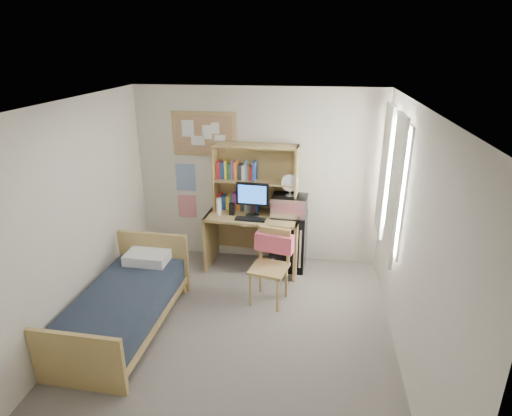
# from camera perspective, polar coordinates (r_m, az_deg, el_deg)

# --- Properties ---
(floor) EXTENTS (3.60, 4.20, 0.02)m
(floor) POSITION_cam_1_polar(r_m,az_deg,el_deg) (5.07, -3.14, -17.30)
(floor) COLOR gray
(floor) RESTS_ON ground
(ceiling) EXTENTS (3.60, 4.20, 0.02)m
(ceiling) POSITION_cam_1_polar(r_m,az_deg,el_deg) (4.02, -3.89, 13.34)
(ceiling) COLOR silver
(ceiling) RESTS_ON wall_back
(wall_back) EXTENTS (3.60, 0.04, 2.60)m
(wall_back) POSITION_cam_1_polar(r_m,az_deg,el_deg) (6.32, 0.24, 4.18)
(wall_back) COLOR white
(wall_back) RESTS_ON floor
(wall_front) EXTENTS (3.60, 0.04, 2.60)m
(wall_front) POSITION_cam_1_polar(r_m,az_deg,el_deg) (2.70, -12.92, -22.55)
(wall_front) COLOR white
(wall_front) RESTS_ON floor
(wall_left) EXTENTS (0.04, 4.20, 2.60)m
(wall_left) POSITION_cam_1_polar(r_m,az_deg,el_deg) (5.04, -24.00, -2.24)
(wall_left) COLOR white
(wall_left) RESTS_ON floor
(wall_right) EXTENTS (0.04, 4.20, 2.60)m
(wall_right) POSITION_cam_1_polar(r_m,az_deg,el_deg) (4.42, 20.16, -4.88)
(wall_right) COLOR white
(wall_right) RESTS_ON floor
(window_unit) EXTENTS (0.10, 1.40, 1.70)m
(window_unit) POSITION_cam_1_polar(r_m,az_deg,el_deg) (5.41, 17.63, 3.53)
(window_unit) COLOR white
(window_unit) RESTS_ON wall_right
(curtain_left) EXTENTS (0.04, 0.55, 1.70)m
(curtain_left) POSITION_cam_1_polar(r_m,az_deg,el_deg) (5.02, 17.97, 2.20)
(curtain_left) COLOR white
(curtain_left) RESTS_ON wall_right
(curtain_right) EXTENTS (0.04, 0.55, 1.70)m
(curtain_right) POSITION_cam_1_polar(r_m,az_deg,el_deg) (5.78, 16.75, 4.73)
(curtain_right) COLOR white
(curtain_right) RESTS_ON wall_right
(bulletin_board) EXTENTS (0.94, 0.03, 0.64)m
(bulletin_board) POSITION_cam_1_polar(r_m,az_deg,el_deg) (6.31, -6.92, 9.79)
(bulletin_board) COLOR tan
(bulletin_board) RESTS_ON wall_back
(poster_wave) EXTENTS (0.30, 0.01, 0.42)m
(poster_wave) POSITION_cam_1_polar(r_m,az_deg,el_deg) (6.56, -9.36, 4.07)
(poster_wave) COLOR #27579F
(poster_wave) RESTS_ON wall_back
(poster_japan) EXTENTS (0.28, 0.01, 0.36)m
(poster_japan) POSITION_cam_1_polar(r_m,az_deg,el_deg) (6.71, -9.13, 0.23)
(poster_japan) COLOR red
(poster_japan) RESTS_ON wall_back
(desk) EXTENTS (1.38, 0.76, 0.84)m
(desk) POSITION_cam_1_polar(r_m,az_deg,el_deg) (6.32, -0.35, -4.42)
(desk) COLOR tan
(desk) RESTS_ON floor
(desk_chair) EXTENTS (0.58, 0.58, 0.97)m
(desk_chair) POSITION_cam_1_polar(r_m,az_deg,el_deg) (5.46, 1.74, -8.01)
(desk_chair) COLOR tan
(desk_chair) RESTS_ON floor
(mini_fridge) EXTENTS (0.53, 0.53, 0.85)m
(mini_fridge) POSITION_cam_1_polar(r_m,az_deg,el_deg) (6.35, 4.38, -4.33)
(mini_fridge) COLOR black
(mini_fridge) RESTS_ON floor
(bed) EXTENTS (0.98, 1.86, 0.50)m
(bed) POSITION_cam_1_polar(r_m,az_deg,el_deg) (5.30, -17.23, -13.01)
(bed) COLOR #1B2332
(bed) RESTS_ON floor
(hutch) EXTENTS (1.23, 0.39, 0.99)m
(hutch) POSITION_cam_1_polar(r_m,az_deg,el_deg) (6.12, -0.08, 3.92)
(hutch) COLOR tan
(hutch) RESTS_ON desk
(monitor) EXTENTS (0.46, 0.07, 0.49)m
(monitor) POSITION_cam_1_polar(r_m,az_deg,el_deg) (6.01, -0.49, 1.06)
(monitor) COLOR black
(monitor) RESTS_ON desk
(keyboard) EXTENTS (0.43, 0.16, 0.02)m
(keyboard) POSITION_cam_1_polar(r_m,az_deg,el_deg) (5.96, -0.76, -1.50)
(keyboard) COLOR black
(keyboard) RESTS_ON desk
(speaker_left) EXTENTS (0.08, 0.08, 0.17)m
(speaker_left) POSITION_cam_1_polar(r_m,az_deg,el_deg) (6.13, -3.23, -0.14)
(speaker_left) COLOR black
(speaker_left) RESTS_ON desk
(speaker_right) EXTENTS (0.08, 0.08, 0.18)m
(speaker_right) POSITION_cam_1_polar(r_m,az_deg,el_deg) (6.01, 2.32, -0.53)
(speaker_right) COLOR black
(speaker_right) RESTS_ON desk
(water_bottle) EXTENTS (0.08, 0.08, 0.25)m
(water_bottle) POSITION_cam_1_polar(r_m,az_deg,el_deg) (6.12, -4.96, 0.19)
(water_bottle) COLOR white
(water_bottle) RESTS_ON desk
(hoodie) EXTENTS (0.52, 0.26, 0.24)m
(hoodie) POSITION_cam_1_polar(r_m,az_deg,el_deg) (5.51, 2.47, -4.63)
(hoodie) COLOR #EA5970
(hoodie) RESTS_ON desk_chair
(microwave) EXTENTS (0.51, 0.40, 0.28)m
(microwave) POSITION_cam_1_polar(r_m,az_deg,el_deg) (6.11, 4.50, 0.39)
(microwave) COLOR silver
(microwave) RESTS_ON mini_fridge
(desk_fan) EXTENTS (0.25, 0.25, 0.29)m
(desk_fan) POSITION_cam_1_polar(r_m,az_deg,el_deg) (6.01, 4.58, 2.96)
(desk_fan) COLOR white
(desk_fan) RESTS_ON microwave
(pillow) EXTENTS (0.55, 0.40, 0.13)m
(pillow) POSITION_cam_1_polar(r_m,az_deg,el_deg) (5.72, -14.25, -6.35)
(pillow) COLOR white
(pillow) RESTS_ON bed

